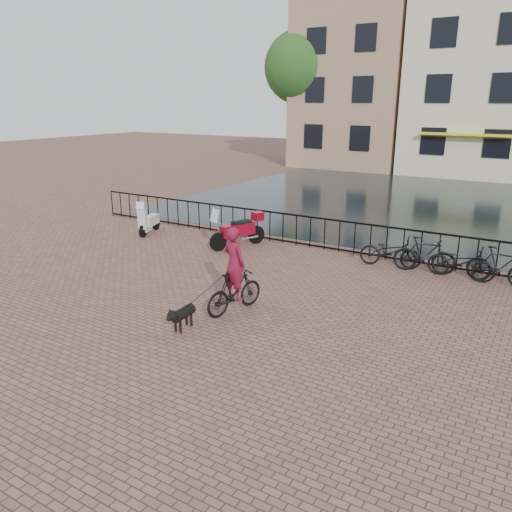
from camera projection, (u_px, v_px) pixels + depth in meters
The scene contains 14 objects.
ground at pixel (171, 360), 9.18m from camera, with size 100.00×100.00×0.00m, color brown.
canal_water at pixel (415, 202), 23.27m from camera, with size 20.00×20.00×0.00m, color black.
railing at pixel (339, 236), 15.55m from camera, with size 20.00×0.05×1.02m.
canal_house_left at pixel (364, 73), 35.43m from camera, with size 7.50×9.00×12.80m.
canal_house_mid at pixel (484, 78), 31.60m from camera, with size 8.00×9.50×11.80m.
tree_far_left at pixel (301, 67), 34.63m from camera, with size 5.04×5.04×9.27m.
cyclist at pixel (234, 275), 11.01m from camera, with size 0.87×1.75×2.30m.
dog at pixel (183, 316), 10.34m from camera, with size 0.31×0.85×0.56m.
motorcycle at pixel (238, 226), 16.01m from camera, with size 1.18×1.97×1.39m.
scooter at pixel (149, 216), 17.70m from camera, with size 0.80×1.44×1.28m.
parked_bike_0 at pixel (390, 251), 14.18m from camera, with size 0.60×1.72×0.90m, color black.
parked_bike_1 at pixel (425, 255), 13.69m from camera, with size 0.47×1.66×1.00m, color black.
parked_bike_2 at pixel (461, 262), 13.24m from camera, with size 0.60×1.72×0.90m, color black.
parked_bike_3 at pixel (500, 266), 12.75m from camera, with size 0.47×1.66×1.00m, color black.
Camera 1 is at (5.60, -6.18, 4.57)m, focal length 35.00 mm.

